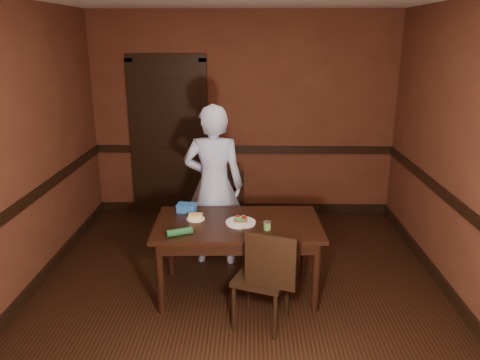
{
  "coord_description": "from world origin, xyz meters",
  "views": [
    {
      "loc": [
        0.1,
        -3.92,
        2.37
      ],
      "look_at": [
        0.0,
        0.35,
        1.05
      ],
      "focal_mm": 35.0,
      "sensor_mm": 36.0,
      "label": 1
    }
  ],
  "objects_px": {
    "sandwich_plate": "(241,221)",
    "cheese_saucer": "(196,217)",
    "food_tub": "(187,208)",
    "dining_table": "(238,257)",
    "chair_near": "(261,276)",
    "sauce_jar": "(267,226)",
    "person": "(214,186)",
    "chair_far": "(231,211)"
  },
  "relations": [
    {
      "from": "sandwich_plate",
      "to": "cheese_saucer",
      "type": "distance_m",
      "value": 0.44
    },
    {
      "from": "food_tub",
      "to": "dining_table",
      "type": "bearing_deg",
      "value": -20.56
    },
    {
      "from": "chair_near",
      "to": "food_tub",
      "type": "xyz_separation_m",
      "value": [
        -0.72,
        0.78,
        0.31
      ]
    },
    {
      "from": "cheese_saucer",
      "to": "food_tub",
      "type": "xyz_separation_m",
      "value": [
        -0.11,
        0.2,
        0.02
      ]
    },
    {
      "from": "chair_near",
      "to": "sandwich_plate",
      "type": "bearing_deg",
      "value": -49.58
    },
    {
      "from": "sauce_jar",
      "to": "cheese_saucer",
      "type": "bearing_deg",
      "value": 160.78
    },
    {
      "from": "sandwich_plate",
      "to": "food_tub",
      "type": "xyz_separation_m",
      "value": [
        -0.53,
        0.29,
        0.02
      ]
    },
    {
      "from": "person",
      "to": "sauce_jar",
      "type": "bearing_deg",
      "value": 125.43
    },
    {
      "from": "chair_far",
      "to": "person",
      "type": "relative_size",
      "value": 0.51
    },
    {
      "from": "person",
      "to": "food_tub",
      "type": "relative_size",
      "value": 8.41
    },
    {
      "from": "person",
      "to": "food_tub",
      "type": "xyz_separation_m",
      "value": [
        -0.24,
        -0.39,
        -0.1
      ]
    },
    {
      "from": "dining_table",
      "to": "cheese_saucer",
      "type": "relative_size",
      "value": 8.94
    },
    {
      "from": "chair_far",
      "to": "sauce_jar",
      "type": "relative_size",
      "value": 10.88
    },
    {
      "from": "chair_far",
      "to": "cheese_saucer",
      "type": "height_order",
      "value": "chair_far"
    },
    {
      "from": "chair_far",
      "to": "person",
      "type": "height_order",
      "value": "person"
    },
    {
      "from": "dining_table",
      "to": "person",
      "type": "relative_size",
      "value": 0.89
    },
    {
      "from": "sandwich_plate",
      "to": "sauce_jar",
      "type": "distance_m",
      "value": 0.28
    },
    {
      "from": "sandwich_plate",
      "to": "sauce_jar",
      "type": "relative_size",
      "value": 3.42
    },
    {
      "from": "chair_near",
      "to": "sauce_jar",
      "type": "relative_size",
      "value": 11.08
    },
    {
      "from": "chair_far",
      "to": "chair_near",
      "type": "xyz_separation_m",
      "value": [
        0.33,
        -1.53,
        0.01
      ]
    },
    {
      "from": "person",
      "to": "cheese_saucer",
      "type": "distance_m",
      "value": 0.62
    },
    {
      "from": "sandwich_plate",
      "to": "sauce_jar",
      "type": "xyz_separation_m",
      "value": [
        0.24,
        -0.14,
        0.02
      ]
    },
    {
      "from": "sauce_jar",
      "to": "cheese_saucer",
      "type": "height_order",
      "value": "sauce_jar"
    },
    {
      "from": "sauce_jar",
      "to": "food_tub",
      "type": "relative_size",
      "value": 0.39
    },
    {
      "from": "dining_table",
      "to": "chair_near",
      "type": "height_order",
      "value": "chair_near"
    },
    {
      "from": "dining_table",
      "to": "chair_far",
      "type": "height_order",
      "value": "chair_far"
    },
    {
      "from": "chair_far",
      "to": "food_tub",
      "type": "relative_size",
      "value": 4.3
    },
    {
      "from": "chair_near",
      "to": "cheese_saucer",
      "type": "bearing_deg",
      "value": -23.66
    },
    {
      "from": "dining_table",
      "to": "cheese_saucer",
      "type": "height_order",
      "value": "cheese_saucer"
    },
    {
      "from": "chair_near",
      "to": "food_tub",
      "type": "bearing_deg",
      "value": -27.56
    },
    {
      "from": "sandwich_plate",
      "to": "person",
      "type": "bearing_deg",
      "value": 113.62
    },
    {
      "from": "chair_near",
      "to": "sandwich_plate",
      "type": "height_order",
      "value": "chair_near"
    },
    {
      "from": "chair_near",
      "to": "person",
      "type": "xyz_separation_m",
      "value": [
        -0.48,
        1.17,
        0.41
      ]
    },
    {
      "from": "sauce_jar",
      "to": "chair_near",
      "type": "bearing_deg",
      "value": -98.93
    },
    {
      "from": "chair_near",
      "to": "sandwich_plate",
      "type": "distance_m",
      "value": 0.6
    },
    {
      "from": "cheese_saucer",
      "to": "person",
      "type": "bearing_deg",
      "value": 77.92
    },
    {
      "from": "dining_table",
      "to": "sandwich_plate",
      "type": "height_order",
      "value": "sandwich_plate"
    },
    {
      "from": "person",
      "to": "chair_far",
      "type": "bearing_deg",
      "value": -111.22
    },
    {
      "from": "person",
      "to": "cheese_saucer",
      "type": "relative_size",
      "value": 10.06
    },
    {
      "from": "chair_near",
      "to": "sandwich_plate",
      "type": "relative_size",
      "value": 3.24
    },
    {
      "from": "person",
      "to": "food_tub",
      "type": "bearing_deg",
      "value": 61.55
    },
    {
      "from": "dining_table",
      "to": "chair_near",
      "type": "distance_m",
      "value": 0.56
    }
  ]
}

